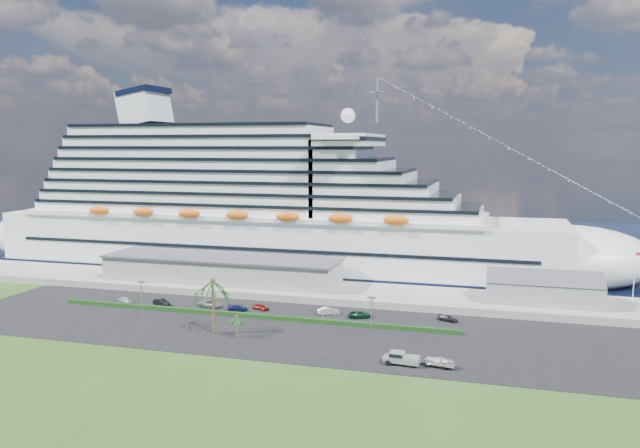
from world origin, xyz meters
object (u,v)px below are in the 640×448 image
(parked_car_3, at_px, (238,308))
(boat_trailer, at_px, (441,361))
(cruise_ship, at_px, (267,213))
(pickup_truck, at_px, (401,358))

(parked_car_3, relative_size, boat_trailer, 0.73)
(cruise_ship, relative_size, pickup_truck, 31.02)
(cruise_ship, bearing_deg, parked_car_3, -77.85)
(parked_car_3, distance_m, pickup_truck, 46.14)
(pickup_truck, xyz_separation_m, boat_trailer, (6.45, 0.38, -0.05))
(cruise_ship, height_order, parked_car_3, cruise_ship)
(boat_trailer, bearing_deg, parked_car_3, 152.85)
(cruise_ship, bearing_deg, boat_trailer, -50.50)
(pickup_truck, bearing_deg, boat_trailer, 3.38)
(parked_car_3, distance_m, boat_trailer, 51.58)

